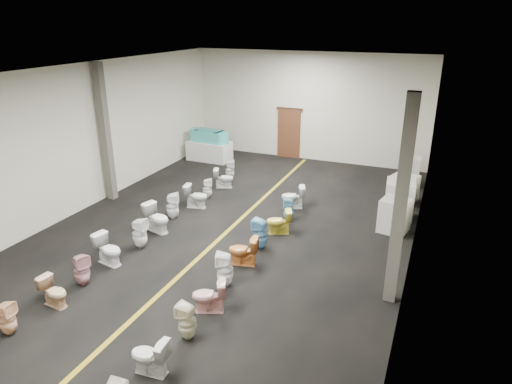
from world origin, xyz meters
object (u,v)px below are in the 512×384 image
toilet_left_8 (196,196)px  toilet_right_5 (243,251)px  toilet_left_4 (109,249)px  toilet_left_9 (207,188)px  appliance_crate_b (399,199)px  toilet_right_8 (289,209)px  toilet_left_5 (140,233)px  toilet_left_10 (224,178)px  bathtub (209,136)px  toilet_right_4 (225,269)px  display_table (209,151)px  toilet_left_3 (82,270)px  toilet_right_7 (279,222)px  appliance_crate_c (404,188)px  toilet_left_6 (157,218)px  appliance_crate_a (395,215)px  toilet_left_2 (54,292)px  toilet_left_11 (230,170)px  toilet_right_1 (150,356)px  toilet_right_3 (209,296)px  appliance_crate_d (409,171)px  toilet_left_7 (172,206)px  toilet_left_1 (7,318)px  toilet_right_2 (187,322)px  toilet_right_9 (293,197)px  toilet_right_6 (260,234)px

toilet_left_8 → toilet_right_5: toilet_left_8 is taller
toilet_left_4 → toilet_left_9: 4.86m
appliance_crate_b → toilet_right_8: bearing=-152.9°
toilet_left_5 → toilet_right_5: toilet_left_5 is taller
toilet_right_8 → toilet_left_10: bearing=-141.6°
toilet_left_8 → toilet_right_8: toilet_left_8 is taller
bathtub → toilet_right_8: bearing=-35.7°
toilet_right_4 → display_table: bearing=-167.9°
toilet_left_3 → toilet_right_7: toilet_left_3 is taller
appliance_crate_c → toilet_left_6: size_ratio=1.07×
appliance_crate_a → toilet_left_8: 6.15m
appliance_crate_c → toilet_left_6: 8.08m
toilet_left_2 → toilet_left_11: (-0.08, 8.77, 0.04)m
toilet_left_3 → toilet_right_1: size_ratio=1.12×
toilet_right_5 → toilet_right_4: bearing=-11.3°
toilet_left_9 → toilet_right_8: (3.14, -0.67, 0.02)m
toilet_left_9 → toilet_right_7: size_ratio=0.96×
appliance_crate_c → toilet_right_8: appliance_crate_c is taller
toilet_right_8 → appliance_crate_a: bearing=77.1°
toilet_left_10 → toilet_right_1: size_ratio=1.00×
toilet_right_3 → appliance_crate_d: bearing=140.2°
toilet_left_7 → toilet_right_7: (3.34, 0.28, -0.06)m
toilet_left_5 → toilet_right_3: (3.04, -1.80, -0.06)m
bathtub → toilet_right_7: bathtub is taller
appliance_crate_d → toilet_left_1: (-6.32, -11.83, -0.17)m
toilet_right_5 → appliance_crate_d: bearing=145.4°
toilet_right_2 → toilet_right_9: size_ratio=1.01×
toilet_left_8 → toilet_right_7: size_ratio=1.06×
appliance_crate_b → appliance_crate_c: appliance_crate_b is taller
toilet_left_5 → appliance_crate_d: bearing=-39.5°
appliance_crate_b → display_table: bearing=159.4°
toilet_left_4 → toilet_right_6: bearing=-44.6°
display_table → toilet_right_8: (5.17, -4.63, -0.04)m
toilet_left_7 → toilet_right_9: bearing=-78.2°
appliance_crate_d → toilet_left_3: size_ratio=1.32×
toilet_right_5 → toilet_right_9: toilet_right_9 is taller
toilet_left_1 → toilet_right_8: 7.87m
appliance_crate_c → toilet_left_5: (-6.11, -6.14, -0.02)m
toilet_right_7 → toilet_left_3: bearing=-61.0°
toilet_right_4 → toilet_left_7: bearing=-149.2°
toilet_left_6 → toilet_right_5: 3.14m
toilet_left_5 → toilet_right_6: size_ratio=0.98×
appliance_crate_c → toilet_left_1: appliance_crate_c is taller
bathtub → toilet_right_7: (5.20, -5.59, -0.71)m
toilet_left_3 → toilet_left_5: bearing=19.6°
toilet_left_9 → toilet_right_6: bearing=-155.0°
appliance_crate_b → toilet_left_8: bearing=-164.2°
bathtub → appliance_crate_c: 8.39m
display_table → toilet_right_2: size_ratio=2.38×
toilet_left_1 → toilet_right_8: size_ratio=0.99×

